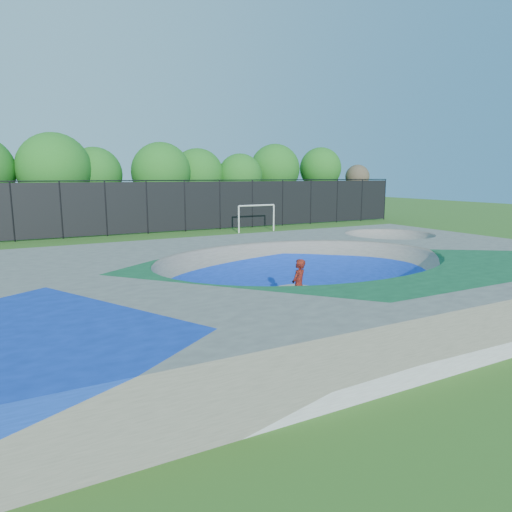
{
  "coord_description": "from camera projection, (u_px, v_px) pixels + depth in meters",
  "views": [
    {
      "loc": [
        -9.11,
        -13.26,
        4.36
      ],
      "look_at": [
        -0.35,
        3.0,
        1.1
      ],
      "focal_mm": 32.0,
      "sensor_mm": 36.0,
      "label": 1
    }
  ],
  "objects": [
    {
      "name": "skate_deck",
      "position": [
        304.0,
        278.0,
        16.38
      ],
      "size": [
        22.0,
        14.0,
        1.5
      ],
      "primitive_type": "cube",
      "color": "gray",
      "rests_on": "ground"
    },
    {
      "name": "fence",
      "position": [
        147.0,
        206.0,
        34.35
      ],
      "size": [
        48.09,
        0.09,
        4.04
      ],
      "color": "black",
      "rests_on": "ground"
    },
    {
      "name": "skateboard",
      "position": [
        298.0,
        312.0,
        14.75
      ],
      "size": [
        0.81,
        0.5,
        0.05
      ],
      "primitive_type": "cube",
      "rotation": [
        0.0,
        0.0,
        0.39
      ],
      "color": "black",
      "rests_on": "ground"
    },
    {
      "name": "skater",
      "position": [
        299.0,
        286.0,
        14.6
      ],
      "size": [
        0.76,
        0.68,
        1.75
      ],
      "primitive_type": "imported",
      "rotation": [
        0.0,
        0.0,
        3.67
      ],
      "color": "#B4220E",
      "rests_on": "ground"
    },
    {
      "name": "treeline",
      "position": [
        79.0,
        169.0,
        36.15
      ],
      "size": [
        51.99,
        7.53,
        7.98
      ],
      "color": "#472D23",
      "rests_on": "ground"
    },
    {
      "name": "soccer_goal",
      "position": [
        257.0,
        213.0,
        35.6
      ],
      "size": [
        3.23,
        0.12,
        2.13
      ],
      "color": "silver",
      "rests_on": "ground"
    },
    {
      "name": "ground",
      "position": [
        304.0,
        298.0,
        16.51
      ],
      "size": [
        120.0,
        120.0,
        0.0
      ],
      "primitive_type": "plane",
      "color": "#305E1A",
      "rests_on": "ground"
    }
  ]
}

